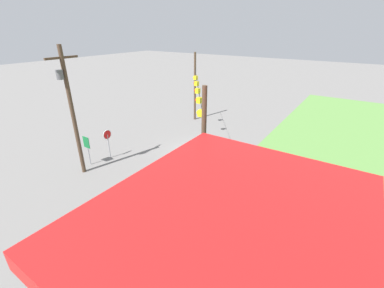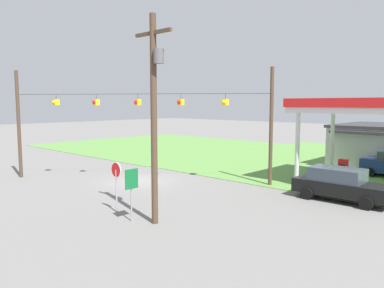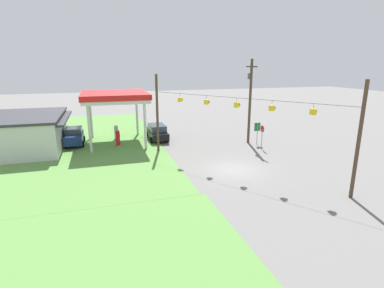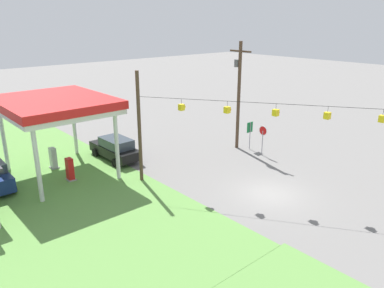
{
  "view_description": "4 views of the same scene",
  "coord_description": "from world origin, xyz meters",
  "px_view_note": "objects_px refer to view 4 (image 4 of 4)",
  "views": [
    {
      "loc": [
        17.23,
        10.95,
        9.98
      ],
      "look_at": [
        3.81,
        2.0,
        2.67
      ],
      "focal_mm": 24.0,
      "sensor_mm": 36.0,
      "label": 1
    },
    {
      "loc": [
        19.99,
        -15.94,
        5.3
      ],
      "look_at": [
        4.77,
        0.25,
        2.9
      ],
      "focal_mm": 35.0,
      "sensor_mm": 36.0,
      "label": 2
    },
    {
      "loc": [
        -21.53,
        10.31,
        8.43
      ],
      "look_at": [
        4.38,
        2.33,
        1.27
      ],
      "focal_mm": 28.0,
      "sensor_mm": 36.0,
      "label": 3
    },
    {
      "loc": [
        -13.19,
        18.18,
        10.7
      ],
      "look_at": [
        4.95,
        2.35,
        2.68
      ],
      "focal_mm": 35.0,
      "sensor_mm": 36.0,
      "label": 4
    }
  ],
  "objects_px": {
    "gas_station_canopy": "(54,106)",
    "fuel_pump_near": "(70,170)",
    "stop_sign_roadside": "(263,134)",
    "route_sign": "(250,130)",
    "utility_pole_main": "(239,90)",
    "fuel_pump_far": "(53,159)",
    "car_at_pumps_front": "(115,148)"
  },
  "relations": [
    {
      "from": "utility_pole_main",
      "to": "fuel_pump_near",
      "type": "bearing_deg",
      "value": 78.8
    },
    {
      "from": "fuel_pump_near",
      "to": "stop_sign_roadside",
      "type": "height_order",
      "value": "stop_sign_roadside"
    },
    {
      "from": "car_at_pumps_front",
      "to": "route_sign",
      "type": "distance_m",
      "value": 11.43
    },
    {
      "from": "stop_sign_roadside",
      "to": "utility_pole_main",
      "type": "bearing_deg",
      "value": -176.68
    },
    {
      "from": "car_at_pumps_front",
      "to": "stop_sign_roadside",
      "type": "relative_size",
      "value": 2.03
    },
    {
      "from": "fuel_pump_near",
      "to": "fuel_pump_far",
      "type": "bearing_deg",
      "value": 0.0
    },
    {
      "from": "fuel_pump_near",
      "to": "route_sign",
      "type": "distance_m",
      "value": 15.08
    },
    {
      "from": "route_sign",
      "to": "utility_pole_main",
      "type": "xyz_separation_m",
      "value": [
        1.0,
        0.54,
        3.38
      ]
    },
    {
      "from": "car_at_pumps_front",
      "to": "fuel_pump_far",
      "type": "bearing_deg",
      "value": 72.79
    },
    {
      "from": "gas_station_canopy",
      "to": "utility_pole_main",
      "type": "xyz_separation_m",
      "value": [
        -4.26,
        -14.03,
        -0.01
      ]
    },
    {
      "from": "gas_station_canopy",
      "to": "route_sign",
      "type": "xyz_separation_m",
      "value": [
        -5.26,
        -14.57,
        -3.39
      ]
    },
    {
      "from": "route_sign",
      "to": "stop_sign_roadside",
      "type": "bearing_deg",
      "value": 167.34
    },
    {
      "from": "fuel_pump_near",
      "to": "fuel_pump_far",
      "type": "height_order",
      "value": "same"
    },
    {
      "from": "car_at_pumps_front",
      "to": "stop_sign_roadside",
      "type": "distance_m",
      "value": 12.02
    },
    {
      "from": "gas_station_canopy",
      "to": "fuel_pump_far",
      "type": "xyz_separation_m",
      "value": [
        1.48,
        -0.0,
        -4.32
      ]
    },
    {
      "from": "fuel_pump_near",
      "to": "route_sign",
      "type": "height_order",
      "value": "route_sign"
    },
    {
      "from": "route_sign",
      "to": "fuel_pump_far",
      "type": "bearing_deg",
      "value": 65.17
    },
    {
      "from": "fuel_pump_far",
      "to": "stop_sign_roadside",
      "type": "relative_size",
      "value": 0.65
    },
    {
      "from": "gas_station_canopy",
      "to": "fuel_pump_near",
      "type": "height_order",
      "value": "gas_station_canopy"
    },
    {
      "from": "gas_station_canopy",
      "to": "stop_sign_roadside",
      "type": "relative_size",
      "value": 3.29
    },
    {
      "from": "gas_station_canopy",
      "to": "fuel_pump_near",
      "type": "xyz_separation_m",
      "value": [
        -1.48,
        -0.0,
        -4.32
      ]
    },
    {
      "from": "route_sign",
      "to": "fuel_pump_near",
      "type": "bearing_deg",
      "value": 75.47
    },
    {
      "from": "gas_station_canopy",
      "to": "utility_pole_main",
      "type": "bearing_deg",
      "value": -106.89
    },
    {
      "from": "car_at_pumps_front",
      "to": "fuel_pump_near",
      "type": "bearing_deg",
      "value": 109.0
    },
    {
      "from": "gas_station_canopy",
      "to": "stop_sign_roadside",
      "type": "xyz_separation_m",
      "value": [
        -6.96,
        -14.19,
        -3.28
      ]
    },
    {
      "from": "stop_sign_roadside",
      "to": "route_sign",
      "type": "height_order",
      "value": "stop_sign_roadside"
    },
    {
      "from": "gas_station_canopy",
      "to": "fuel_pump_far",
      "type": "height_order",
      "value": "gas_station_canopy"
    },
    {
      "from": "stop_sign_roadside",
      "to": "route_sign",
      "type": "xyz_separation_m",
      "value": [
        1.7,
        -0.38,
        -0.1
      ]
    },
    {
      "from": "fuel_pump_far",
      "to": "car_at_pumps_front",
      "type": "height_order",
      "value": "car_at_pumps_front"
    },
    {
      "from": "stop_sign_roadside",
      "to": "route_sign",
      "type": "bearing_deg",
      "value": 167.34
    },
    {
      "from": "stop_sign_roadside",
      "to": "fuel_pump_far",
      "type": "bearing_deg",
      "value": -120.76
    },
    {
      "from": "fuel_pump_near",
      "to": "stop_sign_roadside",
      "type": "bearing_deg",
      "value": -111.11
    }
  ]
}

